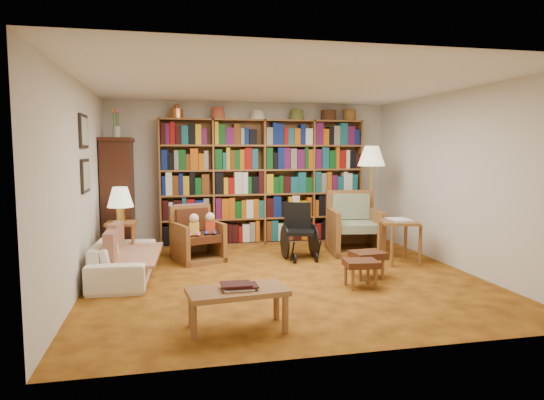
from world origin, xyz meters
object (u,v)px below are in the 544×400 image
object	(u,v)px
armchair_sage	(352,229)
floor_lamp	(371,160)
side_table_lamp	(121,233)
wheelchair	(299,233)
sofa	(124,259)
footstool_a	(361,265)
footstool_b	(368,256)
armchair_leather	(198,237)
coffee_table	(237,294)
side_table_papers	(399,228)

from	to	relation	value
armchair_sage	floor_lamp	bearing A→B (deg)	28.15
side_table_lamp	wheelchair	size ratio (longest dim) A/B	0.73
armchair_sage	sofa	bearing A→B (deg)	-165.64
footstool_a	footstool_b	distance (m)	0.46
sofa	floor_lamp	world-z (taller)	floor_lamp
sofa	wheelchair	xyz separation A→B (m)	(2.55, 0.64, 0.14)
side_table_lamp	footstool_a	size ratio (longest dim) A/B	1.48
side_table_lamp	floor_lamp	bearing A→B (deg)	4.57
side_table_lamp	armchair_sage	size ratio (longest dim) A/B	0.63
sofa	footstool_a	xyz separation A→B (m)	(2.86, -1.06, 0.02)
sofa	armchair_leather	size ratio (longest dim) A/B	1.98
sofa	coffee_table	world-z (taller)	sofa
footstool_a	footstool_b	xyz separation A→B (m)	(0.26, 0.38, 0.01)
sofa	side_table_papers	bearing A→B (deg)	-86.57
side_table_papers	coffee_table	bearing A→B (deg)	-141.76
wheelchair	coffee_table	size ratio (longest dim) A/B	0.88
wheelchair	side_table_papers	xyz separation A→B (m)	(1.35, -0.63, 0.13)
armchair_leather	wheelchair	world-z (taller)	wheelchair
armchair_sage	side_table_papers	world-z (taller)	armchair_sage
footstool_a	coffee_table	size ratio (longest dim) A/B	0.44
floor_lamp	footstool_a	size ratio (longest dim) A/B	4.10
sofa	coffee_table	size ratio (longest dim) A/B	1.79
armchair_leather	wheelchair	size ratio (longest dim) A/B	1.02
side_table_lamp	coffee_table	bearing A→B (deg)	-66.28
wheelchair	footstool_b	bearing A→B (deg)	-67.08
armchair_leather	armchair_sage	distance (m)	2.51
armchair_sage	coffee_table	world-z (taller)	armchair_sage
side_table_papers	footstool_b	distance (m)	1.08
side_table_papers	footstool_a	distance (m)	1.52
armchair_leather	footstool_b	world-z (taller)	armchair_leather
wheelchair	armchair_sage	bearing A→B (deg)	14.89
side_table_papers	footstool_a	xyz separation A→B (m)	(-1.05, -1.08, -0.25)
side_table_lamp	floor_lamp	xyz separation A→B (m)	(4.03, 0.32, 1.03)
wheelchair	floor_lamp	bearing A→B (deg)	19.08
wheelchair	side_table_papers	bearing A→B (deg)	-24.96
sofa	side_table_lamp	xyz separation A→B (m)	(-0.10, 0.80, 0.21)
footstool_b	coffee_table	world-z (taller)	coffee_table
side_table_lamp	floor_lamp	world-z (taller)	floor_lamp
footstool_b	sofa	bearing A→B (deg)	167.65
armchair_sage	side_table_papers	distance (m)	0.98
armchair_sage	footstool_a	xyz separation A→B (m)	(-0.66, -1.96, -0.11)
side_table_papers	armchair_leather	bearing A→B (deg)	163.75
armchair_sage	coffee_table	bearing A→B (deg)	-127.59
armchair_leather	footstool_b	bearing A→B (deg)	-36.18
floor_lamp	footstool_a	world-z (taller)	floor_lamp
side_table_lamp	coffee_table	size ratio (longest dim) A/B	0.65
side_table_lamp	footstool_b	xyz separation A→B (m)	(3.21, -1.48, -0.18)
armchair_sage	footstool_a	world-z (taller)	armchair_sage
wheelchair	footstool_a	xyz separation A→B (m)	(0.30, -1.71, -0.12)
armchair_sage	coffee_table	size ratio (longest dim) A/B	1.03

